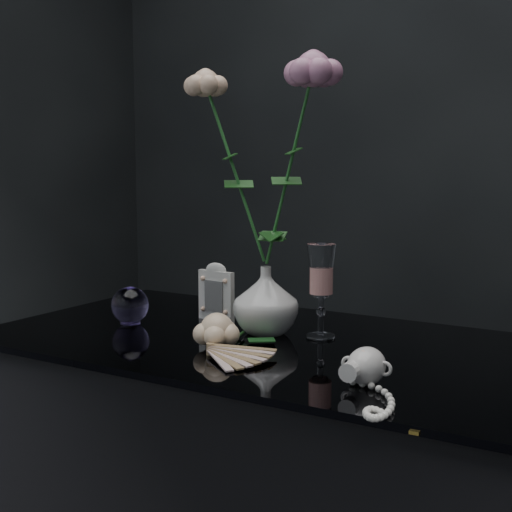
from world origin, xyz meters
The scene contains 8 objects.
vase centered at (-0.02, 0.08, 0.83)m, with size 0.12×0.12×0.13m, color silver.
wine_glass centered at (0.08, 0.11, 0.85)m, with size 0.05×0.05×0.18m, color white, non-canonical shape.
picture_frame centered at (-0.17, 0.13, 0.82)m, with size 0.09×0.07×0.12m, color silver, non-canonical shape.
paperweight centered at (-0.30, 0.02, 0.80)m, with size 0.08×0.08×0.08m, color #A187DC, non-canonical shape.
paper_fan centered at (-0.02, -0.09, 0.77)m, with size 0.23×0.18×0.02m, color beige, non-canonical shape.
loose_rose centered at (-0.04, -0.05, 0.79)m, with size 0.14×0.18×0.06m, color beige, non-canonical shape.
pearl_jar centered at (0.26, -0.11, 0.79)m, with size 0.20×0.20×0.06m, color white, non-canonical shape.
roses centered at (-0.02, 0.08, 1.11)m, with size 0.29×0.12×0.45m.
Camera 1 is at (0.65, -1.07, 1.09)m, focal length 50.00 mm.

